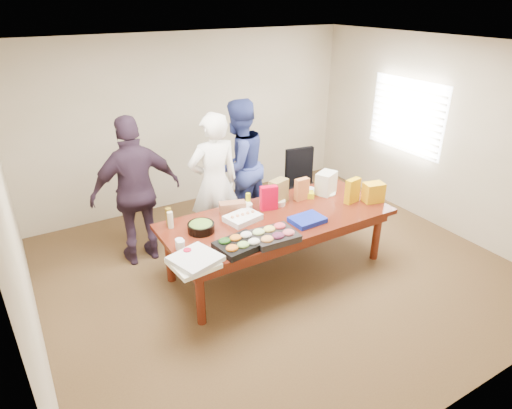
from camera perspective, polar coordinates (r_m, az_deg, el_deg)
floor at (r=5.70m, az=2.70°, el=-8.40°), size 5.50×5.00×0.02m
ceiling at (r=4.74m, az=3.42°, el=19.96°), size 5.50×5.00×0.02m
wall_back at (r=7.17m, az=-8.23°, el=10.68°), size 5.50×0.04×2.70m
wall_front at (r=3.50m, az=26.41°, el=-8.93°), size 5.50×0.04×2.70m
wall_left at (r=4.33m, az=-29.10°, el=-2.89°), size 0.04×5.00×2.70m
wall_right at (r=6.90m, az=22.67°, el=8.36°), size 0.04×5.00×2.70m
window_panel at (r=7.20m, az=18.99°, el=10.86°), size 0.03×1.40×1.10m
window_blinds at (r=7.17m, az=18.77°, el=10.83°), size 0.04×1.36×1.00m
conference_table at (r=5.49m, az=2.78°, el=-5.07°), size 2.80×1.20×0.75m
office_chair at (r=6.65m, az=6.58°, el=2.06°), size 0.62×0.62×1.06m
person_center at (r=5.77m, az=-5.46°, el=2.79°), size 0.71×0.48×1.89m
person_right at (r=6.31m, az=-2.28°, el=5.07°), size 1.07×0.92×1.91m
person_left at (r=5.64m, az=-15.29°, el=1.60°), size 1.14×0.48×1.93m
veggie_tray at (r=4.65m, az=-2.18°, el=-5.31°), size 0.52×0.44×0.07m
fruit_tray at (r=4.81m, az=2.30°, el=-4.16°), size 0.52×0.41×0.08m
sheet_cake at (r=5.20m, az=-1.75°, el=-1.74°), size 0.45×0.37×0.07m
salad_bowl at (r=4.99m, az=-7.18°, el=-2.99°), size 0.31×0.31×0.10m
chip_bag_blue at (r=5.20m, az=6.70°, el=-1.99°), size 0.40×0.31×0.06m
chip_bag_red at (r=5.42m, az=1.69°, el=0.86°), size 0.23×0.14×0.31m
chip_bag_yellow at (r=5.74m, az=12.46°, el=1.77°), size 0.23×0.12×0.32m
chip_bag_orange at (r=5.72m, az=5.98°, el=2.00°), size 0.19×0.09×0.29m
mayo_jar at (r=5.50m, az=0.99°, el=0.40°), size 0.13×0.13×0.16m
mustard_bottle at (r=5.54m, az=-1.04°, el=0.66°), size 0.07×0.07×0.17m
dressing_bottle at (r=5.15m, az=-11.28°, el=-1.59°), size 0.09×0.09×0.22m
ranch_bottle at (r=5.11m, az=-11.10°, el=-1.97°), size 0.08×0.08×0.20m
banana_bunch at (r=5.83m, az=6.40°, el=1.30°), size 0.26×0.23×0.08m
bread_loaf at (r=5.40m, az=-3.08°, el=-0.33°), size 0.35×0.23×0.13m
kraft_bag at (r=5.59m, az=2.96°, el=1.69°), size 0.28×0.21×0.32m
red_cup at (r=4.52m, az=-8.90°, el=-6.40°), size 0.09×0.09×0.11m
clear_cup_a at (r=4.66m, az=-9.76°, el=-5.32°), size 0.10×0.10×0.12m
clear_cup_b at (r=4.69m, az=-9.94°, el=-5.09°), size 0.09×0.09×0.12m
pizza_box_lower at (r=4.42m, az=-8.15°, el=-7.60°), size 0.47×0.47×0.05m
pizza_box_upper at (r=4.40m, az=-7.88°, el=-7.02°), size 0.53×0.53×0.05m
plate_a at (r=6.00m, az=8.99°, el=1.55°), size 0.33×0.33×0.02m
plate_b at (r=6.04m, az=6.76°, el=1.87°), size 0.29×0.29×0.02m
dip_bowl_a at (r=5.59m, az=3.03°, el=0.26°), size 0.18×0.18×0.06m
dip_bowl_b at (r=5.48m, az=-1.30°, el=-0.23°), size 0.17×0.17×0.06m
grocery_bag_white at (r=5.94m, az=9.11°, el=2.80°), size 0.33×0.29×0.30m
grocery_bag_yellow at (r=5.84m, az=15.04°, el=1.55°), size 0.28×0.23×0.25m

